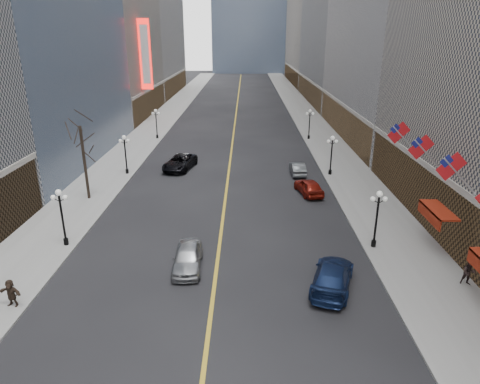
{
  "coord_description": "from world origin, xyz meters",
  "views": [
    {
      "loc": [
        1.99,
        0.67,
        15.38
      ],
      "look_at": [
        1.69,
        23.27,
        7.03
      ],
      "focal_mm": 32.0,
      "sensor_mm": 36.0,
      "label": 1
    }
  ],
  "objects_px": {
    "car_sb_far": "(298,168)",
    "streetlamp_west_1": "(61,212)",
    "streetlamp_east_2": "(332,151)",
    "streetlamp_east_1": "(377,213)",
    "car_sb_near": "(333,276)",
    "car_sb_mid": "(309,187)",
    "streetlamp_west_2": "(125,150)",
    "car_nb_far": "(180,162)",
    "streetlamp_east_3": "(310,121)",
    "car_nb_mid": "(182,160)",
    "car_nb_near": "(188,257)",
    "streetlamp_west_3": "(156,121)"
  },
  "relations": [
    {
      "from": "streetlamp_west_2",
      "to": "car_nb_far",
      "type": "relative_size",
      "value": 0.74
    },
    {
      "from": "car_nb_mid",
      "to": "streetlamp_east_1",
      "type": "bearing_deg",
      "value": -48.79
    },
    {
      "from": "car_nb_mid",
      "to": "car_nb_far",
      "type": "relative_size",
      "value": 0.65
    },
    {
      "from": "streetlamp_west_3",
      "to": "car_sb_near",
      "type": "xyz_separation_m",
      "value": [
        19.4,
        -41.47,
        -2.06
      ]
    },
    {
      "from": "streetlamp_west_1",
      "to": "car_nb_mid",
      "type": "relative_size",
      "value": 1.13
    },
    {
      "from": "car_sb_mid",
      "to": "car_sb_far",
      "type": "height_order",
      "value": "car_sb_mid"
    },
    {
      "from": "car_nb_near",
      "to": "car_sb_far",
      "type": "height_order",
      "value": "car_nb_near"
    },
    {
      "from": "car_nb_mid",
      "to": "car_sb_near",
      "type": "bearing_deg",
      "value": -61.47
    },
    {
      "from": "streetlamp_east_1",
      "to": "streetlamp_east_2",
      "type": "distance_m",
      "value": 18.0
    },
    {
      "from": "streetlamp_east_2",
      "to": "car_nb_far",
      "type": "height_order",
      "value": "streetlamp_east_2"
    },
    {
      "from": "car_nb_mid",
      "to": "car_nb_far",
      "type": "distance_m",
      "value": 1.71
    },
    {
      "from": "streetlamp_east_2",
      "to": "car_sb_far",
      "type": "xyz_separation_m",
      "value": [
        -3.73,
        0.35,
        -2.18
      ]
    },
    {
      "from": "streetlamp_west_1",
      "to": "car_sb_near",
      "type": "bearing_deg",
      "value": -15.75
    },
    {
      "from": "streetlamp_west_2",
      "to": "car_nb_far",
      "type": "distance_m",
      "value": 6.59
    },
    {
      "from": "car_sb_far",
      "to": "streetlamp_west_1",
      "type": "bearing_deg",
      "value": 41.39
    },
    {
      "from": "streetlamp_east_1",
      "to": "car_nb_mid",
      "type": "xyz_separation_m",
      "value": [
        -17.78,
        21.9,
        -2.24
      ]
    },
    {
      "from": "streetlamp_east_2",
      "to": "streetlamp_west_2",
      "type": "xyz_separation_m",
      "value": [
        -23.6,
        0.0,
        0.0
      ]
    },
    {
      "from": "streetlamp_west_1",
      "to": "car_nb_near",
      "type": "relative_size",
      "value": 0.93
    },
    {
      "from": "car_nb_mid",
      "to": "car_sb_near",
      "type": "distance_m",
      "value": 30.56
    },
    {
      "from": "car_sb_far",
      "to": "streetlamp_west_3",
      "type": "bearing_deg",
      "value": -42.96
    },
    {
      "from": "car_nb_far",
      "to": "streetlamp_east_2",
      "type": "bearing_deg",
      "value": 4.89
    },
    {
      "from": "streetlamp_east_1",
      "to": "car_sb_far",
      "type": "distance_m",
      "value": 18.85
    },
    {
      "from": "car_sb_far",
      "to": "car_nb_far",
      "type": "bearing_deg",
      "value": -8.89
    },
    {
      "from": "car_sb_mid",
      "to": "car_sb_near",
      "type": "bearing_deg",
      "value": 74.43
    },
    {
      "from": "streetlamp_west_2",
      "to": "car_nb_far",
      "type": "xyz_separation_m",
      "value": [
        5.86,
        2.2,
        -2.05
      ]
    },
    {
      "from": "streetlamp_east_2",
      "to": "car_sb_near",
      "type": "distance_m",
      "value": 23.93
    },
    {
      "from": "streetlamp_east_1",
      "to": "car_sb_near",
      "type": "relative_size",
      "value": 0.78
    },
    {
      "from": "car_nb_far",
      "to": "car_sb_near",
      "type": "xyz_separation_m",
      "value": [
        13.54,
        -25.68,
        -0.01
      ]
    },
    {
      "from": "streetlamp_east_2",
      "to": "streetlamp_west_2",
      "type": "bearing_deg",
      "value": 180.0
    },
    {
      "from": "streetlamp_west_1",
      "to": "streetlamp_west_3",
      "type": "xyz_separation_m",
      "value": [
        0.0,
        36.0,
        0.0
      ]
    },
    {
      "from": "streetlamp_west_1",
      "to": "streetlamp_west_3",
      "type": "relative_size",
      "value": 1.0
    },
    {
      "from": "car_sb_near",
      "to": "streetlamp_east_2",
      "type": "bearing_deg",
      "value": -82.38
    },
    {
      "from": "streetlamp_east_3",
      "to": "car_sb_near",
      "type": "relative_size",
      "value": 0.78
    },
    {
      "from": "streetlamp_east_2",
      "to": "streetlamp_west_3",
      "type": "relative_size",
      "value": 1.0
    },
    {
      "from": "streetlamp_east_1",
      "to": "car_sb_far",
      "type": "height_order",
      "value": "streetlamp_east_1"
    },
    {
      "from": "car_nb_mid",
      "to": "car_sb_far",
      "type": "xyz_separation_m",
      "value": [
        14.05,
        -3.56,
        0.06
      ]
    },
    {
      "from": "streetlamp_east_2",
      "to": "car_nb_near",
      "type": "relative_size",
      "value": 0.93
    },
    {
      "from": "car_sb_mid",
      "to": "car_sb_far",
      "type": "xyz_separation_m",
      "value": [
        -0.39,
        6.55,
        -0.09
      ]
    },
    {
      "from": "streetlamp_east_1",
      "to": "car_nb_far",
      "type": "distance_m",
      "value": 26.97
    },
    {
      "from": "streetlamp_west_1",
      "to": "streetlamp_west_2",
      "type": "distance_m",
      "value": 18.0
    },
    {
      "from": "streetlamp_west_1",
      "to": "car_sb_far",
      "type": "distance_m",
      "value": 27.13
    },
    {
      "from": "streetlamp_west_2",
      "to": "car_sb_near",
      "type": "relative_size",
      "value": 0.78
    },
    {
      "from": "streetlamp_west_2",
      "to": "streetlamp_west_1",
      "type": "bearing_deg",
      "value": -90.0
    },
    {
      "from": "streetlamp_west_2",
      "to": "car_sb_mid",
      "type": "distance_m",
      "value": 21.29
    },
    {
      "from": "streetlamp_west_1",
      "to": "car_nb_mid",
      "type": "height_order",
      "value": "streetlamp_west_1"
    },
    {
      "from": "streetlamp_west_3",
      "to": "car_nb_far",
      "type": "distance_m",
      "value": 16.97
    },
    {
      "from": "streetlamp_east_2",
      "to": "car_nb_far",
      "type": "distance_m",
      "value": 18.0
    },
    {
      "from": "car_sb_near",
      "to": "car_sb_far",
      "type": "xyz_separation_m",
      "value": [
        0.47,
        23.82,
        -0.12
      ]
    },
    {
      "from": "car_nb_near",
      "to": "car_sb_mid",
      "type": "relative_size",
      "value": 1.03
    },
    {
      "from": "streetlamp_east_2",
      "to": "streetlamp_east_3",
      "type": "distance_m",
      "value": 18.0
    }
  ]
}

